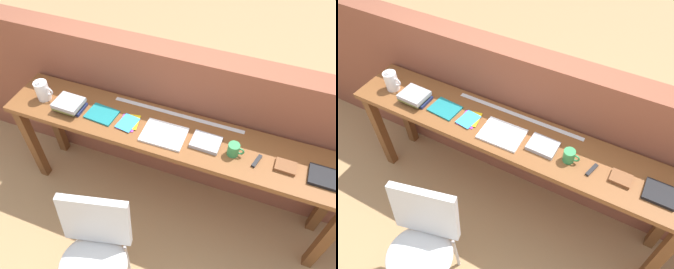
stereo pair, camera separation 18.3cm
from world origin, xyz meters
TOP-DOWN VIEW (x-y plane):
  - ground_plane at (0.00, 0.00)m, footprint 40.00×40.00m
  - brick_wall_back at (0.00, 0.64)m, footprint 6.00×0.20m
  - sideboard at (0.00, 0.30)m, footprint 2.50×0.44m
  - chair_white_moulded at (-0.20, -0.52)m, footprint 0.53×0.54m
  - pitcher_white at (-1.01, 0.28)m, footprint 0.14×0.10m
  - book_stack_leftmost at (-0.77, 0.25)m, footprint 0.22×0.17m
  - magazine_cycling at (-0.52, 0.27)m, footprint 0.23×0.18m
  - pamphlet_pile_colourful at (-0.30, 0.27)m, footprint 0.15×0.18m
  - book_open_centre at (-0.03, 0.25)m, footprint 0.30×0.22m
  - book_grey_hardcover at (0.26, 0.28)m, footprint 0.20×0.15m
  - mug at (0.45, 0.26)m, footprint 0.11×0.08m
  - multitool_folded at (0.61, 0.25)m, footprint 0.05×0.11m
  - leather_journal_brown at (0.78, 0.27)m, footprint 0.13×0.10m
  - book_repair_rightmost at (1.01, 0.27)m, footprint 0.19×0.16m
  - ruler_metal_back_edge at (-0.01, 0.47)m, footprint 0.99×0.03m

SIDE VIEW (x-z plane):
  - ground_plane at x=0.00m, z-range 0.00..0.00m
  - chair_white_moulded at x=-0.20m, z-range 0.08..0.97m
  - brick_wall_back at x=0.00m, z-range 0.00..1.30m
  - sideboard at x=0.00m, z-range 0.30..1.18m
  - ruler_metal_back_edge at x=-0.01m, z-range 0.88..0.88m
  - pamphlet_pile_colourful at x=-0.30m, z-range 0.88..0.89m
  - magazine_cycling at x=-0.52m, z-range 0.88..0.89m
  - multitool_folded at x=0.61m, z-range 0.88..0.90m
  - book_open_centre at x=-0.03m, z-range 0.88..0.90m
  - book_repair_rightmost at x=1.01m, z-range 0.88..0.90m
  - leather_journal_brown at x=0.78m, z-range 0.88..0.90m
  - book_grey_hardcover at x=0.26m, z-range 0.88..0.91m
  - book_stack_leftmost at x=-0.77m, z-range 0.88..0.96m
  - mug at x=0.45m, z-range 0.88..0.97m
  - pitcher_white at x=-1.01m, z-range 0.87..1.05m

